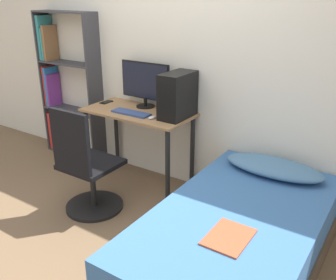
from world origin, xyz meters
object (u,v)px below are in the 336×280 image
(office_chair, at_px, (87,173))
(bed, at_px, (236,241))
(keyboard, at_px, (131,113))
(bookshelf, at_px, (62,89))
(pc_tower, at_px, (178,95))
(monitor, at_px, (145,83))

(office_chair, relative_size, bed, 0.52)
(bed, distance_m, keyboard, 1.58)
(bookshelf, height_order, office_chair, bookshelf)
(office_chair, relative_size, pc_tower, 2.37)
(office_chair, distance_m, bed, 1.42)
(bed, relative_size, keyboard, 4.80)
(office_chair, xyz_separation_m, monitor, (0.01, 0.86, 0.64))
(monitor, xyz_separation_m, keyboard, (0.03, -0.27, -0.23))
(bed, bearing_deg, bookshelf, 162.37)
(monitor, bearing_deg, office_chair, -90.86)
(monitor, xyz_separation_m, pc_tower, (0.45, -0.11, -0.04))
(office_chair, relative_size, monitor, 1.74)
(monitor, bearing_deg, pc_tower, -13.39)
(bookshelf, distance_m, office_chair, 1.53)
(bookshelf, relative_size, office_chair, 1.69)
(keyboard, bearing_deg, office_chair, -94.15)
(monitor, height_order, keyboard, monitor)
(monitor, relative_size, keyboard, 1.43)
(monitor, height_order, pc_tower, monitor)
(bookshelf, bearing_deg, keyboard, -11.97)
(bookshelf, height_order, pc_tower, bookshelf)
(keyboard, bearing_deg, bookshelf, 168.03)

